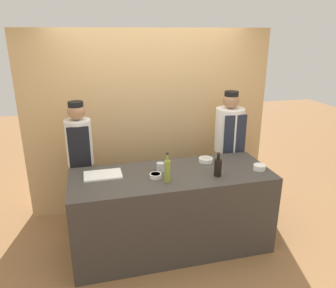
{
  "coord_description": "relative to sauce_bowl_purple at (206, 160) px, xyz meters",
  "views": [
    {
      "loc": [
        -0.83,
        -3.1,
        2.37
      ],
      "look_at": [
        0.0,
        0.17,
        1.19
      ],
      "focal_mm": 35.0,
      "sensor_mm": 36.0,
      "label": 1
    }
  ],
  "objects": [
    {
      "name": "sauce_bowl_orange",
      "position": [
        0.49,
        -0.36,
        0.01
      ],
      "size": [
        0.14,
        0.14,
        0.06
      ],
      "color": "white",
      "rests_on": "counter"
    },
    {
      "name": "cutting_board",
      "position": [
        -1.19,
        -0.1,
        -0.02
      ],
      "size": [
        0.4,
        0.25,
        0.02
      ],
      "color": "white",
      "rests_on": "counter"
    },
    {
      "name": "cup_steel",
      "position": [
        -0.58,
        -0.14,
        0.02
      ],
      "size": [
        0.08,
        0.08,
        0.1
      ],
      "color": "#B7B7BC",
      "rests_on": "counter"
    },
    {
      "name": "sauce_bowl_white",
      "position": [
        -0.66,
        -0.29,
        -0.0
      ],
      "size": [
        0.12,
        0.12,
        0.04
      ],
      "color": "white",
      "rests_on": "counter"
    },
    {
      "name": "bottle_soy",
      "position": [
        -0.02,
        -0.4,
        0.08
      ],
      "size": [
        0.08,
        0.08,
        0.26
      ],
      "color": "black",
      "rests_on": "counter"
    },
    {
      "name": "sauce_bowl_purple",
      "position": [
        0.0,
        0.0,
        0.0
      ],
      "size": [
        0.16,
        0.16,
        0.05
      ],
      "color": "white",
      "rests_on": "counter"
    },
    {
      "name": "counter",
      "position": [
        -0.47,
        -0.23,
        -0.48
      ],
      "size": [
        2.17,
        0.83,
        0.91
      ],
      "color": "#3D3833",
      "rests_on": "ground_plane"
    },
    {
      "name": "chef_right",
      "position": [
        0.48,
        0.43,
        -0.05
      ],
      "size": [
        0.37,
        0.37,
        1.65
      ],
      "color": "#28282D",
      "rests_on": "ground_plane"
    },
    {
      "name": "chef_left",
      "position": [
        -1.42,
        0.43,
        -0.05
      ],
      "size": [
        0.3,
        0.3,
        1.61
      ],
      "color": "#28282D",
      "rests_on": "ground_plane"
    },
    {
      "name": "cabinet_wall",
      "position": [
        -0.47,
        0.91,
        0.26
      ],
      "size": [
        3.28,
        0.18,
        2.4
      ],
      "color": "tan",
      "rests_on": "ground_plane"
    },
    {
      "name": "bottle_oil",
      "position": [
        -0.56,
        -0.41,
        0.1
      ],
      "size": [
        0.06,
        0.06,
        0.32
      ],
      "color": "olive",
      "rests_on": "counter"
    },
    {
      "name": "ground_plane",
      "position": [
        -0.47,
        -0.23,
        -0.94
      ],
      "size": [
        14.0,
        14.0,
        0.0
      ],
      "primitive_type": "plane",
      "color": "olive"
    }
  ]
}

